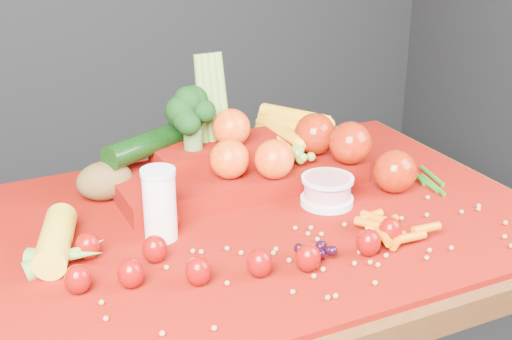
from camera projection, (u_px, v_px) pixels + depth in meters
name	position (u px, v px, depth m)	size (l,w,h in m)	color
table	(260.00, 263.00, 1.42)	(1.10, 0.80, 0.75)	#3A1C0D
red_cloth	(260.00, 218.00, 1.38)	(1.05, 0.75, 0.01)	#740703
milk_glass	(160.00, 202.00, 1.27)	(0.06, 0.06, 0.14)	white
yogurt_bowl	(327.00, 190.00, 1.42)	(0.11, 0.11, 0.06)	silver
strawberry_scatter	(216.00, 251.00, 1.20)	(0.58, 0.28, 0.05)	maroon
dark_grape_cluster	(315.00, 252.00, 1.22)	(0.06, 0.05, 0.03)	black
soybean_scatter	(312.00, 260.00, 1.21)	(0.84, 0.24, 0.01)	#9C7543
corn_ear	(63.00, 251.00, 1.21)	(0.23, 0.26, 0.06)	yellow
potato	(105.00, 181.00, 1.44)	(0.12, 0.08, 0.08)	brown
baby_carrot_pile	(392.00, 227.00, 1.30)	(0.17, 0.17, 0.03)	#C65C07
green_bean_pile	(429.00, 179.00, 1.53)	(0.14, 0.12, 0.01)	#1F5B14
produce_mound	(254.00, 155.00, 1.50)	(0.60, 0.38, 0.27)	#740703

